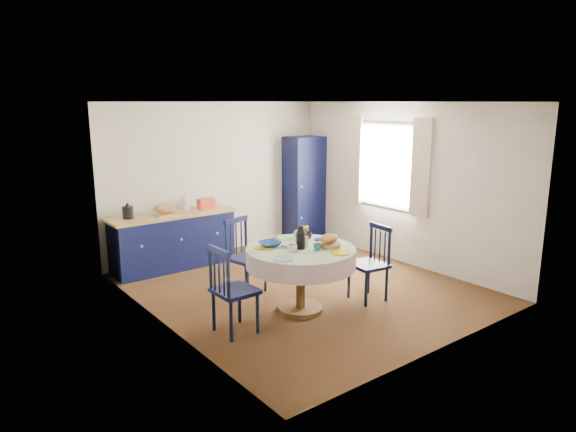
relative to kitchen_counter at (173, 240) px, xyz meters
name	(u,v)px	position (x,y,z in m)	size (l,w,h in m)	color
floor	(302,288)	(1.00, -1.90, -0.44)	(4.50, 4.50, 0.00)	black
ceiling	(303,102)	(1.00, -1.90, 2.06)	(4.50, 4.50, 0.00)	white
wall_back	(217,179)	(1.00, 0.35, 0.81)	(4.00, 0.02, 2.50)	beige
wall_left	(161,219)	(-1.00, -1.90, 0.81)	(0.02, 4.50, 2.50)	beige
wall_right	(402,184)	(3.00, -1.90, 0.81)	(0.02, 4.50, 2.50)	beige
window	(387,165)	(2.95, -1.60, 1.08)	(0.10, 1.74, 1.45)	white
kitchen_counter	(173,240)	(0.00, 0.00, 0.00)	(1.91, 0.60, 1.09)	black
pantry_cabinet	(304,189)	(2.66, 0.10, 0.50)	(0.66, 0.49, 1.89)	black
dining_table	(301,258)	(0.50, -2.49, 0.23)	(1.32, 1.32, 1.08)	brown
chair_left	(231,289)	(-0.50, -2.52, 0.06)	(0.43, 0.45, 1.00)	black
chair_far	(244,255)	(0.30, -1.53, 0.06)	(0.52, 0.50, 0.99)	black
chair_right	(371,262)	(1.44, -2.74, 0.05)	(0.46, 0.48, 0.97)	black
mug_a	(292,248)	(0.32, -2.55, 0.40)	(0.11, 0.11, 0.09)	silver
mug_b	(317,247)	(0.57, -2.70, 0.40)	(0.09, 0.09, 0.08)	#296570
mug_c	(307,236)	(0.80, -2.24, 0.40)	(0.12, 0.12, 0.10)	black
mug_d	(275,239)	(0.38, -2.12, 0.40)	(0.09, 0.09, 0.09)	silver
cobalt_bowl	(270,244)	(0.22, -2.23, 0.39)	(0.26, 0.26, 0.06)	navy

